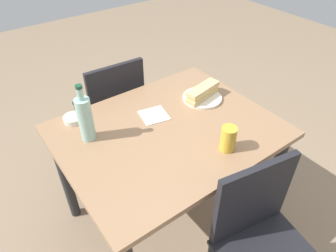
% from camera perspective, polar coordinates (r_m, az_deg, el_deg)
% --- Properties ---
extents(ground_plane, '(8.00, 8.00, 0.00)m').
position_cam_1_polar(ground_plane, '(2.12, 0.00, -16.19)').
color(ground_plane, '#8C755B').
extents(dining_table, '(1.09, 0.87, 0.74)m').
position_cam_1_polar(dining_table, '(1.65, 0.00, -3.58)').
color(dining_table, '#997251').
rests_on(dining_table, ground).
extents(chair_far, '(0.42, 0.42, 0.88)m').
position_cam_1_polar(chair_far, '(2.15, -10.14, 3.23)').
color(chair_far, black).
rests_on(chair_far, ground).
extents(chair_near, '(0.47, 0.47, 0.88)m').
position_cam_1_polar(chair_near, '(1.49, 16.88, -19.73)').
color(chair_near, black).
rests_on(chair_near, ground).
extents(plate_near, '(0.23, 0.23, 0.01)m').
position_cam_1_polar(plate_near, '(1.81, 6.37, 5.23)').
color(plate_near, silver).
rests_on(plate_near, dining_table).
extents(baguette_sandwich_near, '(0.24, 0.11, 0.07)m').
position_cam_1_polar(baguette_sandwich_near, '(1.79, 6.46, 6.34)').
color(baguette_sandwich_near, '#DBB77A').
rests_on(baguette_sandwich_near, plate_near).
extents(knife_near, '(0.17, 0.07, 0.01)m').
position_cam_1_polar(knife_near, '(1.82, 4.93, 5.97)').
color(knife_near, silver).
rests_on(knife_near, plate_near).
extents(water_bottle, '(0.07, 0.07, 0.30)m').
position_cam_1_polar(water_bottle, '(1.50, -15.14, 1.39)').
color(water_bottle, '#99C6B7').
rests_on(water_bottle, dining_table).
extents(beer_glass, '(0.07, 0.07, 0.13)m').
position_cam_1_polar(beer_glass, '(1.45, 11.12, -2.33)').
color(beer_glass, gold).
rests_on(beer_glass, dining_table).
extents(olive_bowl, '(0.10, 0.10, 0.03)m').
position_cam_1_polar(olive_bowl, '(1.70, -17.21, 1.30)').
color(olive_bowl, silver).
rests_on(olive_bowl, dining_table).
extents(paper_napkin, '(0.17, 0.17, 0.00)m').
position_cam_1_polar(paper_napkin, '(1.67, -2.61, 2.01)').
color(paper_napkin, white).
rests_on(paper_napkin, dining_table).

